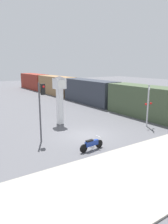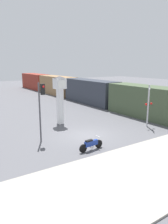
{
  "view_description": "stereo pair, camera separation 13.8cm",
  "coord_description": "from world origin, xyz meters",
  "px_view_note": "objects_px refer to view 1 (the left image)",
  "views": [
    {
      "loc": [
        -9.85,
        -14.02,
        5.81
      ],
      "look_at": [
        0.22,
        0.78,
        1.79
      ],
      "focal_mm": 35.0,
      "sensor_mm": 36.0,
      "label": 1
    },
    {
      "loc": [
        -9.73,
        -14.09,
        5.81
      ],
      "look_at": [
        0.22,
        0.78,
        1.79
      ],
      "focal_mm": 35.0,
      "sensor_mm": 36.0,
      "label": 2
    }
  ],
  "objects_px": {
    "traffic_light": "(41,102)",
    "railroad_crossing_signal": "(148,104)",
    "motorcycle": "(92,144)",
    "freight_train": "(71,88)",
    "clock_tower": "(60,93)"
  },
  "relations": [
    {
      "from": "traffic_light",
      "to": "freight_train",
      "type": "bearing_deg",
      "value": 53.2
    },
    {
      "from": "motorcycle",
      "to": "railroad_crossing_signal",
      "type": "height_order",
      "value": "railroad_crossing_signal"
    },
    {
      "from": "railroad_crossing_signal",
      "to": "motorcycle",
      "type": "bearing_deg",
      "value": -167.43
    },
    {
      "from": "traffic_light",
      "to": "railroad_crossing_signal",
      "type": "height_order",
      "value": "traffic_light"
    },
    {
      "from": "traffic_light",
      "to": "railroad_crossing_signal",
      "type": "xyz_separation_m",
      "value": [
        9.7,
        -1.74,
        -0.91
      ]
    },
    {
      "from": "clock_tower",
      "to": "freight_train",
      "type": "distance_m",
      "value": 16.09
    },
    {
      "from": "motorcycle",
      "to": "traffic_light",
      "type": "xyz_separation_m",
      "value": [
        -2.04,
        3.45,
        2.64
      ]
    },
    {
      "from": "clock_tower",
      "to": "freight_train",
      "type": "bearing_deg",
      "value": 55.23
    },
    {
      "from": "freight_train",
      "to": "railroad_crossing_signal",
      "type": "bearing_deg",
      "value": -98.82
    },
    {
      "from": "clock_tower",
      "to": "motorcycle",
      "type": "bearing_deg",
      "value": -101.16
    },
    {
      "from": "clock_tower",
      "to": "railroad_crossing_signal",
      "type": "distance_m",
      "value": 8.32
    },
    {
      "from": "traffic_light",
      "to": "motorcycle",
      "type": "bearing_deg",
      "value": -59.42
    },
    {
      "from": "railroad_crossing_signal",
      "to": "traffic_light",
      "type": "bearing_deg",
      "value": 169.82
    },
    {
      "from": "motorcycle",
      "to": "clock_tower",
      "type": "relative_size",
      "value": 0.42
    },
    {
      "from": "motorcycle",
      "to": "freight_train",
      "type": "height_order",
      "value": "freight_train"
    }
  ]
}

